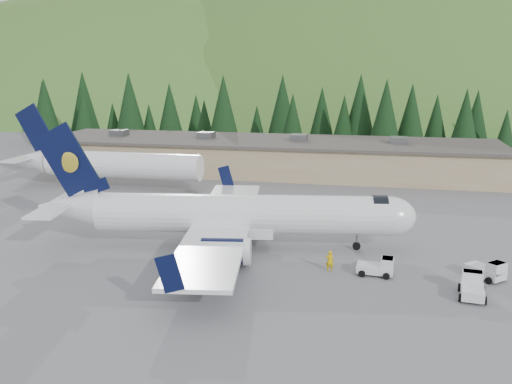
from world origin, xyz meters
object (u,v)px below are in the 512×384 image
object	(u,v)px
baggage_tug_a	(379,267)
ramp_worker	(330,261)
second_airliner	(104,164)
terminal_building	(267,156)
airliner	(231,215)
baggage_tug_b	(488,271)
baggage_tug_c	(472,286)

from	to	relation	value
baggage_tug_a	ramp_worker	distance (m)	3.95
second_airliner	terminal_building	world-z (taller)	second_airliner
ramp_worker	airliner	bearing A→B (deg)	-32.26
baggage_tug_a	terminal_building	distance (m)	46.09
baggage_tug_b	baggage_tug_c	bearing A→B (deg)	-68.37
airliner	ramp_worker	bearing A→B (deg)	-33.44
baggage_tug_a	terminal_building	world-z (taller)	terminal_building
terminal_building	baggage_tug_c	bearing A→B (deg)	-62.01
baggage_tug_b	ramp_worker	world-z (taller)	ramp_worker
ramp_worker	baggage_tug_c	bearing A→B (deg)	156.98
baggage_tug_c	airliner	bearing A→B (deg)	75.99
baggage_tug_a	airliner	bearing A→B (deg)	166.01
second_airliner	ramp_worker	xyz separation A→B (m)	(33.39, -26.53, -2.42)
baggage_tug_b	ramp_worker	bearing A→B (deg)	-130.11
baggage_tug_c	ramp_worker	xyz separation A→B (m)	(-10.71, 2.98, 0.15)
baggage_tug_b	second_airliner	bearing A→B (deg)	-163.20
second_airliner	baggage_tug_a	distance (m)	45.93
second_airliner	baggage_tug_b	size ratio (longest dim) A/B	8.52
airliner	terminal_building	xyz separation A→B (m)	(-4.00, 38.15, -0.48)
second_airliner	terminal_building	xyz separation A→B (m)	(19.91, 16.00, -0.70)
second_airliner	airliner	bearing A→B (deg)	-42.82
baggage_tug_a	baggage_tug_c	size ratio (longest dim) A/B	0.92
terminal_building	baggage_tug_a	bearing A→B (deg)	-67.77
baggage_tug_c	terminal_building	world-z (taller)	terminal_building
baggage_tug_a	baggage_tug_c	distance (m)	7.36
second_airliner	baggage_tug_a	bearing A→B (deg)	-35.49
baggage_tug_b	terminal_building	distance (m)	49.14
baggage_tug_b	baggage_tug_c	distance (m)	4.19
baggage_tug_a	terminal_building	xyz separation A→B (m)	(-17.42, 42.63, 1.93)
terminal_building	ramp_worker	size ratio (longest dim) A/B	39.47
baggage_tug_a	terminal_building	size ratio (longest dim) A/B	0.04
terminal_building	ramp_worker	distance (m)	44.65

